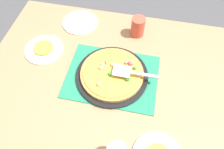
{
  "coord_description": "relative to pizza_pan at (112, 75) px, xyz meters",
  "views": [
    {
      "loc": [
        -0.12,
        0.58,
        1.68
      ],
      "look_at": [
        0.0,
        0.0,
        0.77
      ],
      "focal_mm": 33.22,
      "sensor_mm": 36.0,
      "label": 1
    }
  ],
  "objects": [
    {
      "name": "ground_plane",
      "position": [
        0.0,
        0.0,
        -0.76
      ],
      "size": [
        8.0,
        8.0,
        0.0
      ],
      "primitive_type": "plane",
      "color": "#4C4C51"
    },
    {
      "name": "cup_near",
      "position": [
        -0.09,
        -0.34,
        0.05
      ],
      "size": [
        0.08,
        0.08,
        0.12
      ],
      "primitive_type": "cylinder",
      "color": "#E04C38",
      "rests_on": "dining_table"
    },
    {
      "name": "pizza",
      "position": [
        -0.0,
        -0.0,
        0.02
      ],
      "size": [
        0.33,
        0.33,
        0.05
      ],
      "color": "#B78442",
      "rests_on": "pizza_pan"
    },
    {
      "name": "pizza_server",
      "position": [
        -0.1,
        0.0,
        0.06
      ],
      "size": [
        0.23,
        0.07,
        0.01
      ],
      "color": "silver",
      "rests_on": "pizza"
    },
    {
      "name": "pizza_pan",
      "position": [
        0.0,
        0.0,
        0.0
      ],
      "size": [
        0.38,
        0.38,
        0.01
      ],
      "primitive_type": "cylinder",
      "color": "black",
      "rests_on": "placemat"
    },
    {
      "name": "placemat",
      "position": [
        0.0,
        0.0,
        -0.01
      ],
      "size": [
        0.48,
        0.36,
        0.01
      ],
      "primitive_type": "cube",
      "color": "#237F5B",
      "rests_on": "dining_table"
    },
    {
      "name": "dining_table",
      "position": [
        0.0,
        0.0,
        -0.12
      ],
      "size": [
        1.4,
        1.0,
        0.75
      ],
      "color": "#9E7A56",
      "rests_on": "ground_plane"
    },
    {
      "name": "plate_near_left",
      "position": [
        0.42,
        -0.1,
        -0.01
      ],
      "size": [
        0.22,
        0.22,
        0.01
      ],
      "primitive_type": "cylinder",
      "color": "white",
      "rests_on": "dining_table"
    },
    {
      "name": "plate_side",
      "position": [
        0.28,
        -0.36,
        -0.01
      ],
      "size": [
        0.22,
        0.22,
        0.01
      ],
      "primitive_type": "cylinder",
      "color": "white",
      "rests_on": "dining_table"
    },
    {
      "name": "served_slice_left",
      "position": [
        0.42,
        -0.1,
        0.01
      ],
      "size": [
        0.11,
        0.11,
        0.02
      ],
      "primitive_type": "cylinder",
      "color": "gold",
      "rests_on": "plate_near_left"
    }
  ]
}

